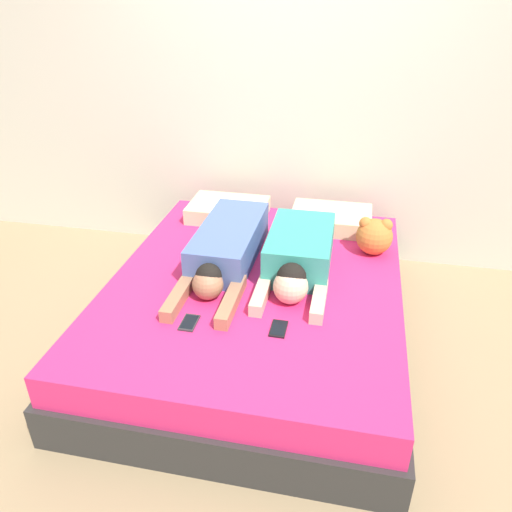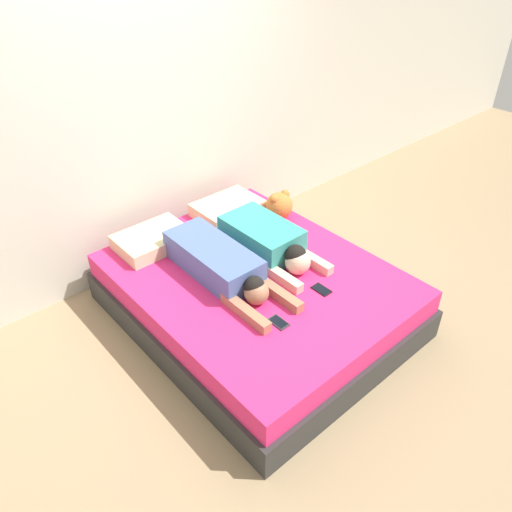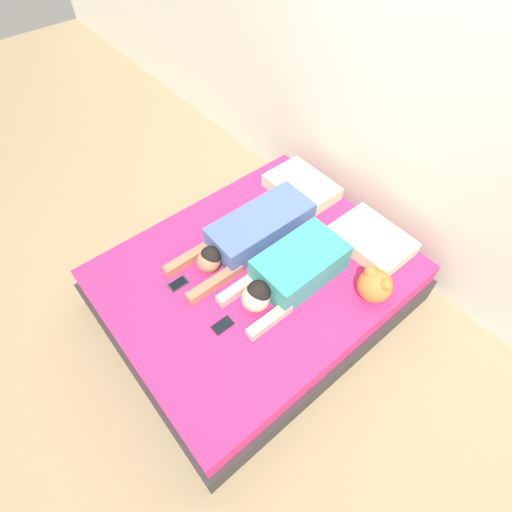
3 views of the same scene
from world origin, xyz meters
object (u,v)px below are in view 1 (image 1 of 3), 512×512
object	(u,v)px
plush_toy	(374,236)
pillow_head_left	(228,210)
cell_phone_right	(279,329)
person_left	(226,248)
cell_phone_left	(189,323)
bed	(256,308)
pillow_head_right	(331,219)
person_right	(298,256)

from	to	relation	value
plush_toy	pillow_head_left	bearing A→B (deg)	161.98
pillow_head_left	plush_toy	distance (m)	1.10
cell_phone_right	plush_toy	size ratio (longest dim) A/B	0.57
pillow_head_left	plush_toy	size ratio (longest dim) A/B	2.30
person_left	cell_phone_left	size ratio (longest dim) A/B	8.44
bed	cell_phone_left	size ratio (longest dim) A/B	15.51
person_left	cell_phone_left	bearing A→B (deg)	-92.54
bed	person_left	world-z (taller)	person_left
pillow_head_left	person_left	world-z (taller)	person_left
bed	cell_phone_right	distance (m)	0.55
pillow_head_right	cell_phone_right	world-z (taller)	pillow_head_right
pillow_head_right	person_left	bearing A→B (deg)	-131.88
pillow_head_left	cell_phone_left	size ratio (longest dim) A/B	4.06
pillow_head_right	cell_phone_right	size ratio (longest dim) A/B	4.06
bed	person_right	distance (m)	0.42
cell_phone_left	plush_toy	size ratio (longest dim) A/B	0.57
pillow_head_right	cell_phone_right	xyz separation A→B (m)	(-0.16, -1.25, -0.05)
pillow_head_right	cell_phone_left	size ratio (longest dim) A/B	4.06
person_right	cell_phone_left	bearing A→B (deg)	-127.67
cell_phone_left	plush_toy	world-z (taller)	plush_toy
pillow_head_right	plush_toy	size ratio (longest dim) A/B	2.30
person_right	bed	bearing A→B (deg)	-153.23
pillow_head_left	cell_phone_right	size ratio (longest dim) A/B	4.06
person_left	cell_phone_right	xyz separation A→B (m)	(0.43, -0.60, -0.10)
pillow_head_right	pillow_head_left	bearing A→B (deg)	180.00
person_right	plush_toy	bearing A→B (deg)	38.22
person_right	cell_phone_right	bearing A→B (deg)	-91.95
pillow_head_right	person_left	size ratio (longest dim) A/B	0.48
person_left	plush_toy	bearing A→B (deg)	19.89
person_left	cell_phone_left	distance (m)	0.65
cell_phone_left	bed	bearing A→B (deg)	63.90
person_left	person_right	world-z (taller)	person_right
pillow_head_right	plush_toy	bearing A→B (deg)	-49.17
person_left	cell_phone_right	world-z (taller)	person_left
plush_toy	cell_phone_right	bearing A→B (deg)	-116.50
bed	pillow_head_left	size ratio (longest dim) A/B	3.82
person_left	cell_phone_right	bearing A→B (deg)	-54.37
person_left	plush_toy	xyz separation A→B (m)	(0.88, 0.32, 0.02)
person_left	plush_toy	world-z (taller)	plush_toy
cell_phone_right	bed	bearing A→B (deg)	114.89
pillow_head_left	bed	bearing A→B (deg)	-64.89
cell_phone_left	person_right	bearing A→B (deg)	52.33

